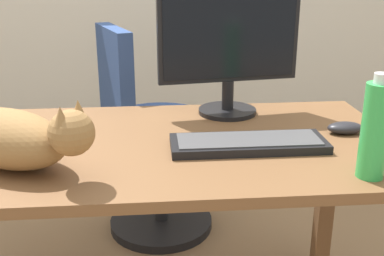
{
  "coord_description": "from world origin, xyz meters",
  "views": [
    {
      "loc": [
        0.02,
        -1.31,
        1.21
      ],
      "look_at": [
        0.13,
        -0.06,
        0.77
      ],
      "focal_mm": 44.73,
      "sensor_mm": 36.0,
      "label": 1
    }
  ],
  "objects_px": {
    "monitor": "(229,48)",
    "cat": "(14,137)",
    "office_chair": "(149,146)",
    "water_bottle": "(375,130)",
    "keyboard": "(248,143)",
    "computer_mouse": "(345,128)"
  },
  "relations": [
    {
      "from": "monitor",
      "to": "cat",
      "type": "xyz_separation_m",
      "value": [
        -0.61,
        -0.4,
        -0.15
      ]
    },
    {
      "from": "office_chair",
      "to": "cat",
      "type": "xyz_separation_m",
      "value": [
        -0.33,
        -0.84,
        0.37
      ]
    },
    {
      "from": "cat",
      "to": "water_bottle",
      "type": "distance_m",
      "value": 0.89
    },
    {
      "from": "keyboard",
      "to": "computer_mouse",
      "type": "bearing_deg",
      "value": 16.0
    },
    {
      "from": "monitor",
      "to": "cat",
      "type": "bearing_deg",
      "value": -146.41
    },
    {
      "from": "keyboard",
      "to": "cat",
      "type": "height_order",
      "value": "cat"
    },
    {
      "from": "monitor",
      "to": "computer_mouse",
      "type": "distance_m",
      "value": 0.45
    },
    {
      "from": "keyboard",
      "to": "cat",
      "type": "xyz_separation_m",
      "value": [
        -0.62,
        -0.08,
        0.07
      ]
    },
    {
      "from": "cat",
      "to": "keyboard",
      "type": "bearing_deg",
      "value": 7.27
    },
    {
      "from": "water_bottle",
      "to": "office_chair",
      "type": "bearing_deg",
      "value": 119.29
    },
    {
      "from": "water_bottle",
      "to": "keyboard",
      "type": "bearing_deg",
      "value": 140.5
    },
    {
      "from": "cat",
      "to": "computer_mouse",
      "type": "xyz_separation_m",
      "value": [
        0.94,
        0.17,
        -0.06
      ]
    },
    {
      "from": "cat",
      "to": "computer_mouse",
      "type": "distance_m",
      "value": 0.95
    },
    {
      "from": "computer_mouse",
      "to": "cat",
      "type": "bearing_deg",
      "value": -169.69
    },
    {
      "from": "computer_mouse",
      "to": "water_bottle",
      "type": "distance_m",
      "value": 0.33
    },
    {
      "from": "office_chair",
      "to": "monitor",
      "type": "distance_m",
      "value": 0.73
    },
    {
      "from": "cat",
      "to": "computer_mouse",
      "type": "bearing_deg",
      "value": 10.31
    },
    {
      "from": "monitor",
      "to": "cat",
      "type": "height_order",
      "value": "monitor"
    },
    {
      "from": "monitor",
      "to": "keyboard",
      "type": "distance_m",
      "value": 0.39
    },
    {
      "from": "office_chair",
      "to": "computer_mouse",
      "type": "relative_size",
      "value": 8.68
    },
    {
      "from": "office_chair",
      "to": "water_bottle",
      "type": "height_order",
      "value": "water_bottle"
    },
    {
      "from": "cat",
      "to": "computer_mouse",
      "type": "height_order",
      "value": "cat"
    }
  ]
}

